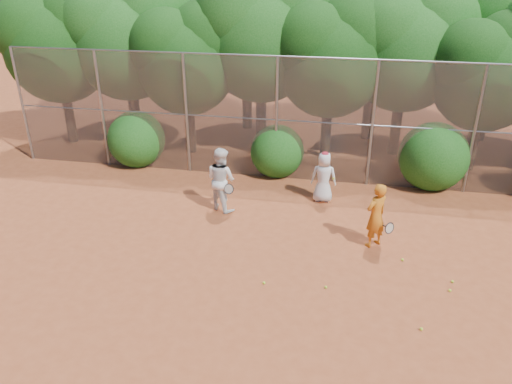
# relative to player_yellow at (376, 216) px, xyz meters

# --- Properties ---
(ground) EXTENTS (80.00, 80.00, 0.00)m
(ground) POSITION_rel_player_yellow_xyz_m (-2.13, -2.20, -0.87)
(ground) COLOR brown
(ground) RESTS_ON ground
(fence_back) EXTENTS (20.05, 0.09, 4.03)m
(fence_back) POSITION_rel_player_yellow_xyz_m (-2.25, 3.80, 1.19)
(fence_back) COLOR gray
(fence_back) RESTS_ON ground
(tree_0) EXTENTS (4.38, 3.81, 6.00)m
(tree_0) POSITION_rel_player_yellow_xyz_m (-11.57, 5.83, 3.07)
(tree_0) COLOR black
(tree_0) RESTS_ON ground
(tree_1) EXTENTS (4.64, 4.03, 6.35)m
(tree_1) POSITION_rel_player_yellow_xyz_m (-9.07, 6.34, 3.30)
(tree_1) COLOR black
(tree_1) RESTS_ON ground
(tree_2) EXTENTS (3.99, 3.47, 5.47)m
(tree_2) POSITION_rel_player_yellow_xyz_m (-6.58, 5.63, 2.72)
(tree_2) COLOR black
(tree_2) RESTS_ON ground
(tree_3) EXTENTS (4.89, 4.26, 6.70)m
(tree_3) POSITION_rel_player_yellow_xyz_m (-4.07, 6.64, 3.53)
(tree_3) COLOR black
(tree_3) RESTS_ON ground
(tree_4) EXTENTS (4.19, 3.64, 5.73)m
(tree_4) POSITION_rel_player_yellow_xyz_m (-1.58, 6.03, 2.89)
(tree_4) COLOR black
(tree_4) RESTS_ON ground
(tree_5) EXTENTS (4.51, 3.92, 6.17)m
(tree_5) POSITION_rel_player_yellow_xyz_m (0.93, 6.84, 3.18)
(tree_5) COLOR black
(tree_5) RESTS_ON ground
(tree_6) EXTENTS (3.86, 3.36, 5.29)m
(tree_6) POSITION_rel_player_yellow_xyz_m (3.42, 5.83, 2.60)
(tree_6) COLOR black
(tree_6) RESTS_ON ground
(tree_9) EXTENTS (4.83, 4.20, 6.62)m
(tree_9) POSITION_rel_player_yellow_xyz_m (-10.07, 8.64, 3.47)
(tree_9) COLOR black
(tree_9) RESTS_ON ground
(tree_10) EXTENTS (5.15, 4.48, 7.06)m
(tree_10) POSITION_rel_player_yellow_xyz_m (-5.06, 8.84, 3.76)
(tree_10) COLOR black
(tree_10) RESTS_ON ground
(tree_11) EXTENTS (4.64, 4.03, 6.35)m
(tree_11) POSITION_rel_player_yellow_xyz_m (-0.07, 8.44, 3.30)
(tree_11) COLOR black
(tree_11) RESTS_ON ground
(tree_12) EXTENTS (5.02, 4.37, 6.88)m
(tree_12) POSITION_rel_player_yellow_xyz_m (4.44, 9.04, 3.65)
(tree_12) COLOR black
(tree_12) RESTS_ON ground
(bush_0) EXTENTS (2.00, 2.00, 2.00)m
(bush_0) POSITION_rel_player_yellow_xyz_m (-8.13, 4.10, 0.13)
(bush_0) COLOR #154C13
(bush_0) RESTS_ON ground
(bush_1) EXTENTS (1.80, 1.80, 1.80)m
(bush_1) POSITION_rel_player_yellow_xyz_m (-3.13, 4.10, 0.03)
(bush_1) COLOR #154C13
(bush_1) RESTS_ON ground
(bush_2) EXTENTS (2.20, 2.20, 2.20)m
(bush_2) POSITION_rel_player_yellow_xyz_m (1.87, 4.10, 0.23)
(bush_2) COLOR #154C13
(bush_2) RESTS_ON ground
(player_yellow) EXTENTS (0.86, 0.74, 1.73)m
(player_yellow) POSITION_rel_player_yellow_xyz_m (0.00, 0.00, 0.00)
(player_yellow) COLOR orange
(player_yellow) RESTS_ON ground
(player_teen) EXTENTS (0.77, 0.50, 1.59)m
(player_teen) POSITION_rel_player_yellow_xyz_m (-1.46, 2.33, -0.08)
(player_teen) COLOR silver
(player_teen) RESTS_ON ground
(player_white) EXTENTS (1.16, 1.09, 1.89)m
(player_white) POSITION_rel_player_yellow_xyz_m (-4.34, 1.26, 0.08)
(player_white) COLOR white
(player_white) RESTS_ON ground
(ball_0) EXTENTS (0.07, 0.07, 0.07)m
(ball_0) POSITION_rel_player_yellow_xyz_m (-1.07, -2.09, -0.83)
(ball_0) COLOR #B8DB27
(ball_0) RESTS_ON ground
(ball_1) EXTENTS (0.07, 0.07, 0.07)m
(ball_1) POSITION_rel_player_yellow_xyz_m (0.71, -0.62, -0.83)
(ball_1) COLOR #B8DB27
(ball_1) RESTS_ON ground
(ball_2) EXTENTS (0.07, 0.07, 0.07)m
(ball_2) POSITION_rel_player_yellow_xyz_m (0.90, -3.12, -0.83)
(ball_2) COLOR #B8DB27
(ball_2) RESTS_ON ground
(ball_3) EXTENTS (0.07, 0.07, 0.07)m
(ball_3) POSITION_rel_player_yellow_xyz_m (1.77, -1.33, -0.83)
(ball_3) COLOR #B8DB27
(ball_3) RESTS_ON ground
(ball_4) EXTENTS (0.07, 0.07, 0.07)m
(ball_4) POSITION_rel_player_yellow_xyz_m (-2.47, -2.19, -0.83)
(ball_4) COLOR #B8DB27
(ball_4) RESTS_ON ground
(ball_5) EXTENTS (0.07, 0.07, 0.07)m
(ball_5) POSITION_rel_player_yellow_xyz_m (0.02, 1.23, -0.83)
(ball_5) COLOR #B8DB27
(ball_5) RESTS_ON ground
(ball_6) EXTENTS (0.07, 0.07, 0.07)m
(ball_6) POSITION_rel_player_yellow_xyz_m (1.66, -1.69, -0.83)
(ball_6) COLOR #B8DB27
(ball_6) RESTS_ON ground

